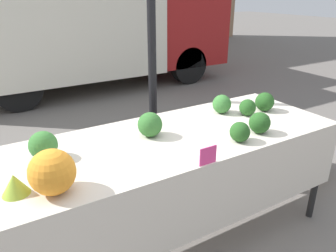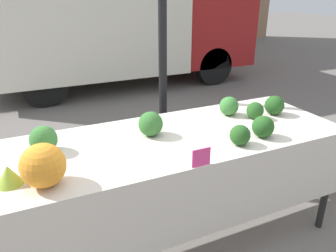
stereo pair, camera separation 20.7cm
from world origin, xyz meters
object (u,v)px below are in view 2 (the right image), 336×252
(parked_truck, at_px, (115,5))
(produce_crate, at_px, (317,169))
(orange_cauliflower, at_px, (43,165))
(price_sign, at_px, (201,157))

(parked_truck, height_order, produce_crate, parked_truck)
(parked_truck, distance_m, orange_cauliflower, 4.94)
(orange_cauliflower, relative_size, produce_crate, 0.44)
(parked_truck, bearing_deg, produce_crate, -81.21)
(orange_cauliflower, bearing_deg, price_sign, -11.07)
(orange_cauliflower, height_order, produce_crate, orange_cauliflower)
(parked_truck, relative_size, orange_cauliflower, 21.62)
(price_sign, height_order, produce_crate, price_sign)
(produce_crate, bearing_deg, price_sign, -161.84)
(orange_cauliflower, relative_size, price_sign, 1.97)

